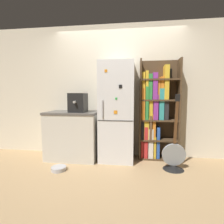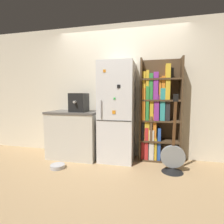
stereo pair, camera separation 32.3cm
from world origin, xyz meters
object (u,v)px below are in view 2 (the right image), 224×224
Objects in this scene: refrigerator at (117,112)px; espresso_machine at (79,102)px; guitar at (173,161)px; pet_bowl at (58,166)px; bookshelf at (156,112)px.

espresso_machine is (-0.72, -0.09, 0.17)m from refrigerator.
guitar is 1.88m from pet_bowl.
refrigerator is at bearing 161.07° from guitar.
guitar is 5.16× the size of pet_bowl.
espresso_machine is 0.31× the size of guitar.
espresso_machine is (-1.43, -0.24, 0.17)m from bookshelf.
pet_bowl is (-0.17, -0.54, -1.05)m from espresso_machine.
guitar is at bearing 8.86° from pet_bowl.
refrigerator is at bearing 35.16° from pet_bowl.
guitar is (1.69, -0.25, -0.91)m from espresso_machine.
bookshelf is at bearing 26.03° from pet_bowl.
bookshelf is 1.46m from espresso_machine.
refrigerator is 0.97× the size of bookshelf.
refrigerator is 1.47× the size of guitar.
pet_bowl is (-1.85, -0.29, -0.14)m from guitar.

